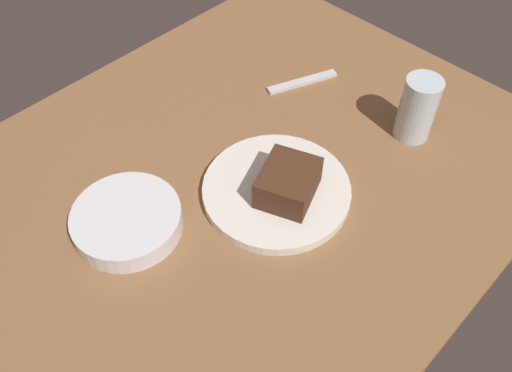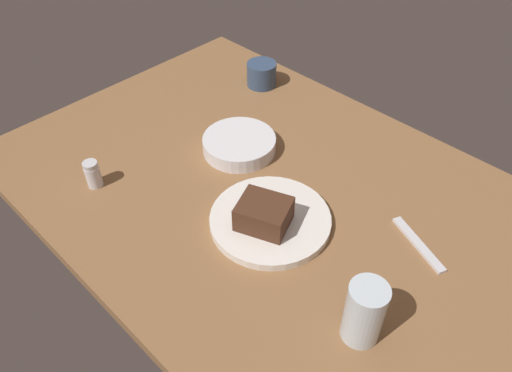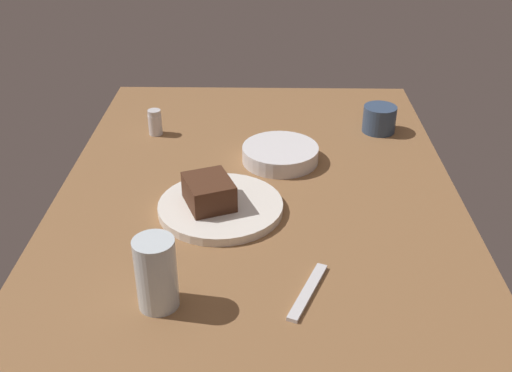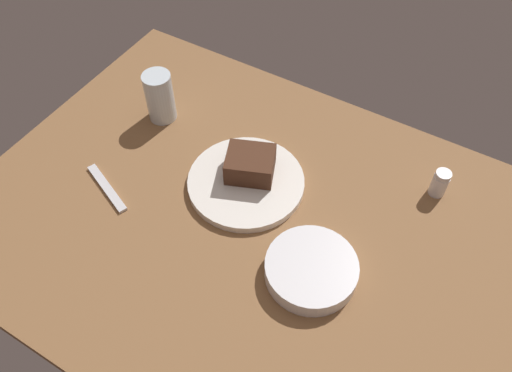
{
  "view_description": "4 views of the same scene",
  "coord_description": "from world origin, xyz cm",
  "px_view_note": "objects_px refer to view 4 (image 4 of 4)",
  "views": [
    {
      "loc": [
        35.72,
        45.53,
        74.26
      ],
      "look_at": [
        -4.24,
        6.48,
        7.8
      ],
      "focal_mm": 38.28,
      "sensor_mm": 36.0,
      "label": 1
    },
    {
      "loc": [
        -55.23,
        59.38,
        78.67
      ],
      "look_at": [
        -0.14,
        3.17,
        5.32
      ],
      "focal_mm": 35.09,
      "sensor_mm": 36.0,
      "label": 2
    },
    {
      "loc": [
        -110.65,
        -1.7,
        68.03
      ],
      "look_at": [
        -2.2,
        0.38,
        5.27
      ],
      "focal_mm": 42.65,
      "sensor_mm": 36.0,
      "label": 3
    },
    {
      "loc": [
        28.51,
        -50.69,
        89.75
      ],
      "look_at": [
        -3.92,
        4.12,
        8.94
      ],
      "focal_mm": 36.23,
      "sensor_mm": 36.0,
      "label": 4
    }
  ],
  "objects_px": {
    "dessert_plate": "(246,182)",
    "side_bowl": "(311,269)",
    "salt_shaker": "(440,183)",
    "dessert_spoon": "(107,188)",
    "chocolate_cake_slice": "(250,164)",
    "water_glass": "(160,97)"
  },
  "relations": [
    {
      "from": "salt_shaker",
      "to": "water_glass",
      "type": "relative_size",
      "value": 0.52
    },
    {
      "from": "chocolate_cake_slice",
      "to": "water_glass",
      "type": "distance_m",
      "value": 0.28
    },
    {
      "from": "chocolate_cake_slice",
      "to": "water_glass",
      "type": "height_order",
      "value": "water_glass"
    },
    {
      "from": "dessert_plate",
      "to": "side_bowl",
      "type": "relative_size",
      "value": 1.43
    },
    {
      "from": "side_bowl",
      "to": "dessert_spoon",
      "type": "height_order",
      "value": "side_bowl"
    },
    {
      "from": "dessert_plate",
      "to": "dessert_spoon",
      "type": "height_order",
      "value": "dessert_plate"
    },
    {
      "from": "chocolate_cake_slice",
      "to": "dessert_spoon",
      "type": "height_order",
      "value": "chocolate_cake_slice"
    },
    {
      "from": "dessert_spoon",
      "to": "side_bowl",
      "type": "bearing_deg",
      "value": 27.27
    },
    {
      "from": "salt_shaker",
      "to": "water_glass",
      "type": "distance_m",
      "value": 0.65
    },
    {
      "from": "dessert_spoon",
      "to": "water_glass",
      "type": "bearing_deg",
      "value": 119.88
    },
    {
      "from": "dessert_plate",
      "to": "chocolate_cake_slice",
      "type": "relative_size",
      "value": 2.49
    },
    {
      "from": "dessert_plate",
      "to": "dessert_spoon",
      "type": "distance_m",
      "value": 0.3
    },
    {
      "from": "chocolate_cake_slice",
      "to": "dessert_plate",
      "type": "bearing_deg",
      "value": -84.25
    },
    {
      "from": "dessert_plate",
      "to": "dessert_spoon",
      "type": "bearing_deg",
      "value": -147.26
    },
    {
      "from": "chocolate_cake_slice",
      "to": "salt_shaker",
      "type": "bearing_deg",
      "value": 24.77
    },
    {
      "from": "salt_shaker",
      "to": "side_bowl",
      "type": "height_order",
      "value": "salt_shaker"
    },
    {
      "from": "water_glass",
      "to": "side_bowl",
      "type": "height_order",
      "value": "water_glass"
    },
    {
      "from": "salt_shaker",
      "to": "side_bowl",
      "type": "xyz_separation_m",
      "value": [
        -0.14,
        -0.31,
        -0.01
      ]
    },
    {
      "from": "chocolate_cake_slice",
      "to": "dessert_spoon",
      "type": "distance_m",
      "value": 0.31
    },
    {
      "from": "salt_shaker",
      "to": "dessert_spoon",
      "type": "bearing_deg",
      "value": -150.14
    },
    {
      "from": "side_bowl",
      "to": "dessert_spoon",
      "type": "distance_m",
      "value": 0.47
    },
    {
      "from": "dessert_plate",
      "to": "side_bowl",
      "type": "xyz_separation_m",
      "value": [
        0.22,
        -0.12,
        0.01
      ]
    }
  ]
}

